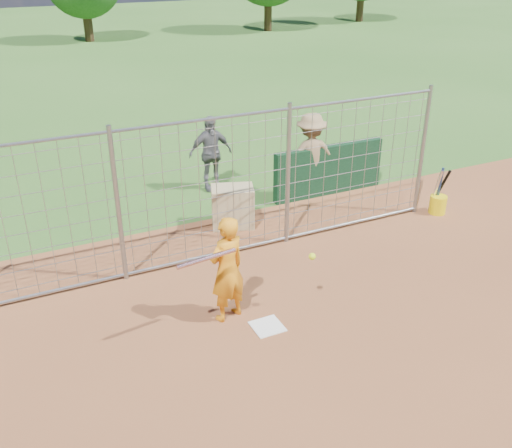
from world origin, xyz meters
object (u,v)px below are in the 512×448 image
bucket_with_bats (438,202)px  bystander_b (210,153)px  equipment_bin (233,207)px  bystander_c (310,155)px  batter (227,269)px

bucket_with_bats → bystander_b: bearing=138.9°
equipment_bin → bystander_c: bearing=36.6°
bystander_c → bucket_with_bats: bearing=144.2°
bystander_b → bucket_with_bats: 4.91m
batter → bystander_c: 4.82m
bucket_with_bats → equipment_bin: bearing=162.1°
batter → bucket_with_bats: bearing=178.7°
batter → bystander_b: bearing=-125.8°
equipment_bin → bucket_with_bats: (3.99, -1.29, -0.15)m
batter → equipment_bin: size_ratio=2.04×
batter → bystander_c: bystander_c is taller
bystander_c → equipment_bin: (-2.10, -0.66, -0.51)m
bystander_c → batter: bearing=55.3°
batter → equipment_bin: (1.29, 2.77, -0.42)m
bucket_with_bats → batter: bearing=-164.3°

